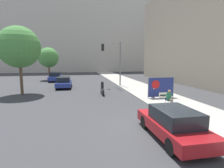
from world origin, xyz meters
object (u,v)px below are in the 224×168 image
Objects in this scene: protest_banner at (161,87)px; parked_car_curbside at (173,123)px; seated_protester at (169,98)px; car_on_road_midblock at (55,77)px; jogger_on_sidewalk at (153,89)px; car_on_road_nearest at (64,82)px; street_tree_midblock at (48,58)px; street_tree_near_curb at (19,47)px; motorcycle_on_road at (102,89)px; traffic_light_pole at (114,57)px.

parked_car_curbside is (-3.07, -7.37, -0.38)m from protest_banner.
seated_protester is 0.28× the size of car_on_road_midblock.
seated_protester is 3.23m from jogger_on_sidewalk.
seated_protester is 0.51× the size of protest_banner.
jogger_on_sidewalk is at bearing -44.90° from car_on_road_nearest.
jogger_on_sidewalk is 21.33m from street_tree_midblock.
parked_car_curbside is at bearing -71.56° from car_on_road_midblock.
protest_banner is 0.36× the size of street_tree_near_curb.
street_tree_midblock reaches higher than motorcycle_on_road.
seated_protester is 0.29× the size of car_on_road_nearest.
street_tree_near_curb reaches higher than parked_car_curbside.
jogger_on_sidewalk is at bearing 82.16° from seated_protester.
jogger_on_sidewalk is at bearing -57.31° from street_tree_midblock.
jogger_on_sidewalk is 11.59m from car_on_road_nearest.
car_on_road_nearest is (-8.21, 8.18, -0.26)m from jogger_on_sidewalk.
street_tree_midblock is at bearing 115.92° from motorcycle_on_road.
traffic_light_pole is (-1.94, 7.88, 2.92)m from jogger_on_sidewalk.
traffic_light_pole is (-1.70, 11.09, 3.07)m from seated_protester.
jogger_on_sidewalk is at bearing -56.92° from car_on_road_midblock.
jogger_on_sidewalk is at bearing 72.04° from parked_car_curbside.
seated_protester is 11.64m from traffic_light_pole.
parked_car_curbside is at bearing -51.62° from street_tree_near_curb.
car_on_road_nearest is at bearing -20.08° from jogger_on_sidewalk.
seated_protester is 0.57× the size of motorcycle_on_road.
street_tree_midblock reaches higher than jogger_on_sidewalk.
parked_car_curbside is at bearing -80.70° from motorcycle_on_road.
jogger_on_sidewalk is at bearing 166.78° from protest_banner.
protest_banner reaches higher than car_on_road_midblock.
street_tree_near_curb is 13.23m from street_tree_midblock.
car_on_road_midblock is at bearing 104.64° from car_on_road_nearest.
jogger_on_sidewalk reaches higher than motorcycle_on_road.
seated_protester is at bearing 110.61° from jogger_on_sidewalk.
street_tree_midblock is (-7.29, 14.99, 3.31)m from motorcycle_on_road.
protest_banner is 12.15m from car_on_road_nearest.
street_tree_near_curb is 1.20× the size of street_tree_midblock.
parked_car_curbside is at bearing -70.47° from street_tree_midblock.
traffic_light_pole reaches higher than car_on_road_midblock.
seated_protester is 0.19× the size of street_tree_near_curb.
protest_banner is 0.58× the size of parked_car_curbside.
car_on_road_midblock is 0.65× the size of street_tree_near_curb.
parked_car_curbside is (-2.44, -7.52, -0.26)m from jogger_on_sidewalk.
seated_protester is 21.22m from car_on_road_midblock.
street_tree_near_curb is (-9.59, 12.11, 3.98)m from parked_car_curbside.
protest_banner is 0.43× the size of traffic_light_pole.
motorcycle_on_road is at bearing -9.23° from jogger_on_sidewalk.
car_on_road_midblock is 14.11m from motorcycle_on_road.
jogger_on_sidewalk is 0.67m from protest_banner.
protest_banner is 8.88m from traffic_light_pole.
motorcycle_on_road is 16.99m from street_tree_midblock.
traffic_light_pole is 0.84× the size of street_tree_near_curb.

